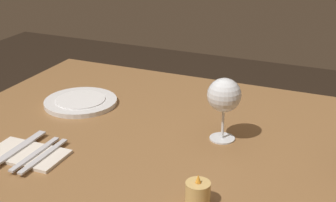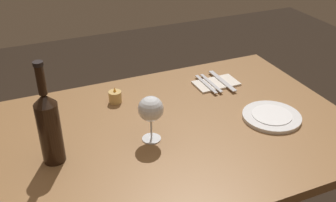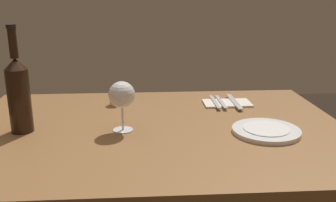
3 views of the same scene
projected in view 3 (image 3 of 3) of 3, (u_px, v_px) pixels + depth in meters
name	position (u px, v px, depth m)	size (l,w,h in m)	color
dining_table	(155.00, 151.00, 1.30)	(1.30, 0.90, 0.74)	olive
wine_glass_left	(122.00, 96.00, 1.20)	(0.09, 0.09, 0.17)	white
wine_bottle	(19.00, 93.00, 1.20)	(0.07, 0.07, 0.35)	black
votive_candle	(116.00, 99.00, 1.51)	(0.05, 0.05, 0.07)	#DBB266
dinner_plate	(266.00, 131.00, 1.22)	(0.22, 0.22, 0.02)	white
folded_napkin	(227.00, 103.00, 1.52)	(0.19, 0.11, 0.01)	silver
fork_inner	(221.00, 102.00, 1.52)	(0.02, 0.18, 0.00)	silver
fork_outer	(215.00, 102.00, 1.52)	(0.02, 0.18, 0.00)	silver
table_knife	(234.00, 102.00, 1.52)	(0.02, 0.21, 0.00)	silver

